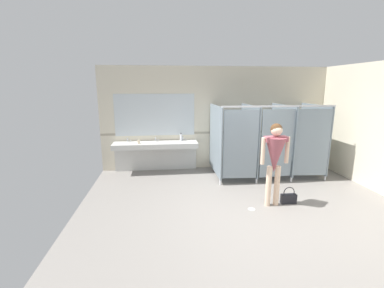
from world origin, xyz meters
The scene contains 11 objects.
ground_plane centered at (0.00, 0.00, -0.05)m, with size 6.82×6.50×0.10m, color gray.
wall_back centered at (0.00, 3.01, 1.46)m, with size 6.82×0.12×2.91m, color beige.
wall_back_tile_band centered at (0.00, 2.94, 1.05)m, with size 6.82×0.01×0.06m, color #9E937F.
vanity_counter centered at (-1.89, 2.74, 0.62)m, with size 2.31×0.54×0.97m.
mirror_panel centered at (-1.89, 2.94, 1.58)m, with size 2.21×0.02×1.16m, color silver.
bathroom_stalls centered at (1.06, 1.97, 1.01)m, with size 2.80×1.51×1.93m.
person_standing centered at (0.48, 0.28, 1.06)m, with size 0.58×0.42×1.68m.
handbag centered at (0.86, 0.32, 0.11)m, with size 0.32×0.11×0.35m.
soap_dispenser centered at (-1.17, 2.82, 0.95)m, with size 0.07×0.07×0.22m.
paper_cup centered at (-2.33, 2.55, 0.90)m, with size 0.07×0.07×0.10m, color beige.
floor_drain_cover centered at (0.01, 0.14, 0.00)m, with size 0.14×0.14×0.01m, color #B7BABF.
Camera 1 is at (-1.71, -4.44, 2.37)m, focal length 24.49 mm.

